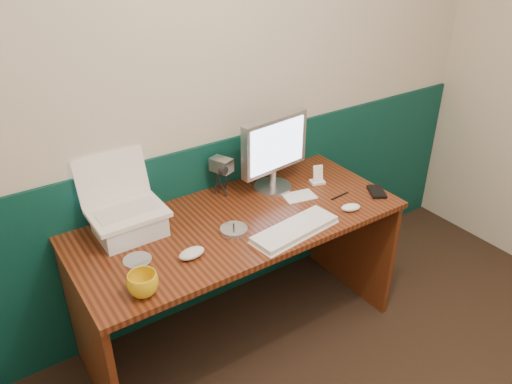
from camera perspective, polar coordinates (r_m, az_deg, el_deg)
back_wall at (r=2.56m, az=-3.38°, el=11.32°), size 3.50×0.04×2.50m
wainscot at (r=2.87m, az=-2.82°, el=-3.11°), size 3.48×0.02×1.00m
desk at (r=2.63m, az=-1.85°, el=-10.03°), size 1.60×0.70×0.75m
laptop_riser at (r=2.35m, az=-14.29°, el=-3.59°), size 0.29×0.24×0.10m
laptop at (r=2.25m, az=-14.86°, el=0.42°), size 0.33×0.26×0.28m
monitor at (r=2.58m, az=1.98°, el=4.35°), size 0.41×0.16×0.40m
keyboard at (r=2.31m, az=4.46°, el=-4.37°), size 0.45×0.20×0.02m
mouse_right at (r=2.51m, az=10.77°, el=-1.74°), size 0.11×0.09×0.03m
mouse_left at (r=2.16m, az=-7.35°, el=-6.95°), size 0.13×0.08×0.04m
mug at (r=1.99m, az=-12.80°, el=-10.24°), size 0.15×0.15×0.10m
camcorder at (r=2.58m, az=-3.93°, el=1.57°), size 0.12×0.14×0.18m
cd_spindle at (r=2.30m, az=-2.55°, el=-4.41°), size 0.13×0.13×0.03m
cd_loose_a at (r=2.20m, az=-13.41°, el=-7.52°), size 0.12×0.12×0.00m
pen at (r=2.63m, az=9.55°, el=-0.43°), size 0.13×0.02×0.01m
papers at (r=2.60m, az=4.98°, el=-0.48°), size 0.18×0.14×0.00m
dock at (r=2.74m, az=7.03°, el=1.18°), size 0.09×0.08×0.01m
music_player at (r=2.72m, az=7.10°, el=2.14°), size 0.06×0.04×0.09m
pda at (r=2.70m, az=13.63°, el=0.04°), size 0.13×0.15×0.02m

